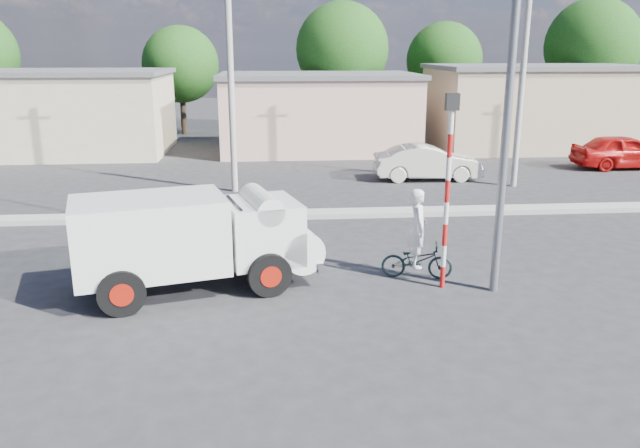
{
  "coord_description": "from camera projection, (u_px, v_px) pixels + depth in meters",
  "views": [
    {
      "loc": [
        -0.7,
        -11.56,
        5.25
      ],
      "look_at": [
        0.48,
        2.45,
        1.3
      ],
      "focal_mm": 35.0,
      "sensor_mm": 36.0,
      "label": 1
    }
  ],
  "objects": [
    {
      "name": "utility_poles",
      "position": [
        373.0,
        82.0,
        23.24
      ],
      "size": [
        35.4,
        0.24,
        8.0
      ],
      "color": "#99968E",
      "rests_on": "ground"
    },
    {
      "name": "car_red",
      "position": [
        624.0,
        152.0,
        28.28
      ],
      "size": [
        4.54,
        1.86,
        1.54
      ],
      "primitive_type": "imported",
      "rotation": [
        0.0,
        0.0,
        1.56
      ],
      "color": "#B70E0D",
      "rests_on": "ground"
    },
    {
      "name": "ground_plane",
      "position": [
        307.0,
        319.0,
        12.56
      ],
      "size": [
        120.0,
        120.0,
        0.0
      ],
      "primitive_type": "plane",
      "color": "#29292B",
      "rests_on": "ground"
    },
    {
      "name": "streetlight",
      "position": [
        504.0,
        64.0,
        12.71
      ],
      "size": [
        2.34,
        0.22,
        9.0
      ],
      "color": "slate",
      "rests_on": "ground"
    },
    {
      "name": "cyclist",
      "position": [
        418.0,
        240.0,
        14.59
      ],
      "size": [
        0.57,
        0.75,
        1.86
      ],
      "primitive_type": "imported",
      "rotation": [
        0.0,
        0.0,
        1.38
      ],
      "color": "white",
      "rests_on": "ground"
    },
    {
      "name": "building_row",
      "position": [
        301.0,
        110.0,
        33.18
      ],
      "size": [
        37.8,
        7.3,
        4.44
      ],
      "color": "#C4BA94",
      "rests_on": "ground"
    },
    {
      "name": "median",
      "position": [
        291.0,
        214.0,
        20.22
      ],
      "size": [
        40.0,
        0.8,
        0.16
      ],
      "primitive_type": "cube",
      "color": "#99968E",
      "rests_on": "ground"
    },
    {
      "name": "car_cream",
      "position": [
        427.0,
        162.0,
        25.83
      ],
      "size": [
        4.43,
        1.68,
        1.44
      ],
      "primitive_type": "imported",
      "rotation": [
        0.0,
        0.0,
        1.54
      ],
      "color": "beige",
      "rests_on": "ground"
    },
    {
      "name": "truck",
      "position": [
        198.0,
        237.0,
        13.84
      ],
      "size": [
        5.62,
        3.21,
        2.19
      ],
      "rotation": [
        0.0,
        0.0,
        0.26
      ],
      "color": "black",
      "rests_on": "ground"
    },
    {
      "name": "traffic_pole",
      "position": [
        448.0,
        176.0,
        13.56
      ],
      "size": [
        0.28,
        0.18,
        4.36
      ],
      "color": "red",
      "rests_on": "ground"
    },
    {
      "name": "tree_row",
      "position": [
        396.0,
        54.0,
        39.2
      ],
      "size": [
        51.24,
        7.43,
        8.42
      ],
      "color": "#38281E",
      "rests_on": "ground"
    },
    {
      "name": "bicycle",
      "position": [
        417.0,
        260.0,
        14.72
      ],
      "size": [
        1.74,
        0.89,
        0.87
      ],
      "primitive_type": "imported",
      "rotation": [
        0.0,
        0.0,
        1.38
      ],
      "color": "black",
      "rests_on": "ground"
    }
  ]
}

